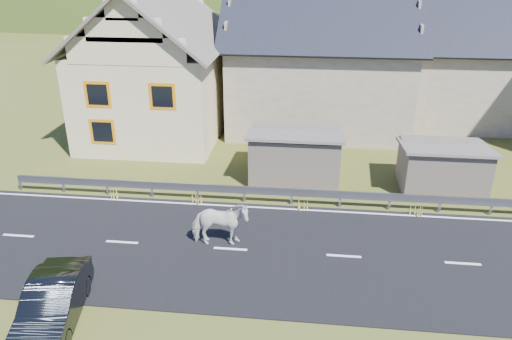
# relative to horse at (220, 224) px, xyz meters

# --- Properties ---
(ground) EXTENTS (160.00, 160.00, 0.00)m
(ground) POSITION_rel_horse_xyz_m (4.40, -0.23, -0.90)
(ground) COLOR #3E4213
(ground) RESTS_ON ground
(road) EXTENTS (60.00, 7.00, 0.04)m
(road) POSITION_rel_horse_xyz_m (4.40, -0.23, -0.88)
(road) COLOR black
(road) RESTS_ON ground
(lane_markings) EXTENTS (60.00, 6.60, 0.01)m
(lane_markings) POSITION_rel_horse_xyz_m (4.40, -0.23, -0.86)
(lane_markings) COLOR silver
(lane_markings) RESTS_ON road
(guardrail) EXTENTS (28.10, 0.09, 0.75)m
(guardrail) POSITION_rel_horse_xyz_m (4.40, 3.45, -0.34)
(guardrail) COLOR #93969B
(guardrail) RESTS_ON ground
(shed_left) EXTENTS (4.30, 3.30, 2.40)m
(shed_left) POSITION_rel_horse_xyz_m (2.40, 6.27, 0.20)
(shed_left) COLOR #6B5E52
(shed_left) RESTS_ON ground
(shed_right) EXTENTS (3.80, 2.90, 2.20)m
(shed_right) POSITION_rel_horse_xyz_m (8.90, 5.77, 0.10)
(shed_right) COLOR #6B5E52
(shed_right) RESTS_ON ground
(house_cream) EXTENTS (7.80, 9.80, 8.30)m
(house_cream) POSITION_rel_horse_xyz_m (-5.61, 11.77, 3.45)
(house_cream) COLOR beige
(house_cream) RESTS_ON ground
(house_stone_a) EXTENTS (10.80, 9.80, 8.90)m
(house_stone_a) POSITION_rel_horse_xyz_m (3.40, 14.77, 3.73)
(house_stone_a) COLOR tan
(house_stone_a) RESTS_ON ground
(house_stone_b) EXTENTS (9.80, 8.80, 8.10)m
(house_stone_b) POSITION_rel_horse_xyz_m (13.40, 16.77, 3.33)
(house_stone_b) COLOR tan
(house_stone_b) RESTS_ON ground
(mountain) EXTENTS (440.00, 280.00, 260.00)m
(mountain) POSITION_rel_horse_xyz_m (9.40, 179.77, -20.90)
(mountain) COLOR #2D3D10
(mountain) RESTS_ON ground
(horse) EXTENTS (1.17, 2.14, 1.73)m
(horse) POSITION_rel_horse_xyz_m (0.00, 0.00, 0.00)
(horse) COLOR silver
(horse) RESTS_ON road
(car) EXTENTS (2.14, 4.18, 1.31)m
(car) POSITION_rel_horse_xyz_m (-3.99, -4.50, -0.25)
(car) COLOR black
(car) RESTS_ON ground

